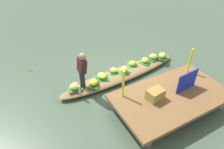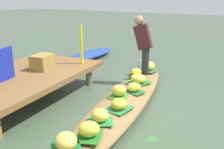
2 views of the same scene
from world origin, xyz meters
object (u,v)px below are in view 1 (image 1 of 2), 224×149
Objects in this scene: banana_bunch_7 at (162,55)px; produce_crate at (155,94)px; banana_bunch_8 at (102,76)px; water_bottle at (79,89)px; market_banner at (187,81)px; banana_bunch_2 at (93,83)px; banana_bunch_0 at (114,70)px; banana_bunch_6 at (132,63)px; vendor_person at (82,68)px; banana_bunch_1 at (75,86)px; banana_bunch_3 at (124,70)px; vendor_boat at (122,74)px; banana_bunch_5 at (153,56)px; banana_bunch_4 at (145,60)px.

produce_crate is (1.87, 1.85, 0.29)m from banana_bunch_7.
banana_bunch_8 is 1.34× the size of water_bottle.
banana_bunch_2 is at bearing -43.35° from market_banner.
banana_bunch_0 is 2.37m from market_banner.
vendor_person reaches higher than banana_bunch_6.
banana_bunch_0 is at bearing 4.16° from banana_bunch_6.
banana_bunch_1 is 1.26× the size of banana_bunch_3.
banana_bunch_0 is at bearing -168.71° from banana_bunch_8.
banana_bunch_0 is 0.85× the size of banana_bunch_7.
vendor_boat is 18.44× the size of banana_bunch_0.
vendor_person is (2.90, 0.32, 0.60)m from banana_bunch_5.
banana_bunch_8 is at bearing 1.25° from banana_bunch_7.
banana_bunch_7 is 1.25× the size of water_bottle.
produce_crate is at bearing 110.92° from banana_bunch_8.
water_bottle is at bearing 8.55° from banana_bunch_4.
banana_bunch_7 is at bearing -175.12° from banana_bunch_2.
banana_bunch_3 is 0.80m from banana_bunch_8.
banana_bunch_5 is at bearing -172.28° from banana_bunch_2.
water_bottle is at bearing -43.14° from produce_crate.
vendor_boat is 1.76m from banana_bunch_1.
banana_bunch_4 is 2.20m from produce_crate.
banana_bunch_8 is 0.25× the size of vendor_person.
banana_bunch_1 is 1.16× the size of banana_bunch_5.
vendor_boat is 1.87m from produce_crate.
water_bottle is (0.20, 0.14, -0.59)m from vendor_person.
banana_bunch_2 is at bearing -56.09° from produce_crate.
vendor_boat is at bearing -173.23° from vendor_person.
banana_bunch_6 is (0.92, 0.00, -0.02)m from banana_bunch_5.
vendor_person is 5.31× the size of water_bottle.
banana_bunch_7 is (-1.27, 0.10, 0.02)m from banana_bunch_6.
water_bottle reaches higher than banana_bunch_2.
vendor_boat is at bearing -92.96° from produce_crate.
market_banner is (-0.91, 1.91, 0.65)m from vendor_boat.
banana_bunch_4 is at bearing -96.69° from market_banner.
banana_bunch_3 is at bearing -176.02° from vendor_person.
banana_bunch_0 is at bearing -1.15° from banana_bunch_7.
market_banner reaches higher than banana_bunch_7.
market_banner is at bearing 148.42° from water_bottle.
water_bottle is at bearing 8.37° from banana_bunch_3.
banana_bunch_5 is 0.93× the size of banana_bunch_7.
banana_bunch_5 is (-3.16, -0.24, 0.00)m from banana_bunch_1.
banana_bunch_7 is at bearing 178.85° from banana_bunch_0.
banana_bunch_1 reaches higher than banana_bunch_4.
vendor_person is at bearing -143.99° from water_bottle.
market_banner is (-2.38, 1.73, -0.17)m from vendor_person.
vendor_boat is at bearing -75.72° from banana_bunch_3.
vendor_person is at bearing 3.93° from banana_bunch_7.
vendor_boat is at bearing 162.78° from banana_bunch_0.
banana_bunch_6 is (-2.24, -0.24, -0.01)m from banana_bunch_1.
banana_bunch_8 is 0.42× the size of market_banner.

